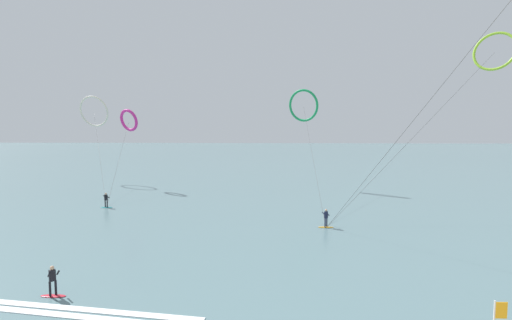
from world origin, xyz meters
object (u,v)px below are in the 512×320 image
(kite_emerald, at_px, (303,106))
(kite_magenta, at_px, (129,120))
(surfer_crimson, at_px, (53,283))
(surfer_teal, at_px, (106,201))
(kite_ivory, at_px, (94,111))
(surfer_amber, at_px, (326,219))
(kite_lime, at_px, (495,51))

(kite_emerald, distance_m, kite_magenta, 26.28)
(surfer_crimson, relative_size, kite_emerald, 0.07)
(surfer_crimson, distance_m, kite_emerald, 43.96)
(surfer_teal, distance_m, surfer_crimson, 23.67)
(kite_emerald, height_order, kite_ivory, kite_emerald)
(kite_ivory, distance_m, kite_magenta, 10.67)
(kite_emerald, xyz_separation_m, kite_magenta, (-26.14, -1.61, -2.23))
(surfer_crimson, xyz_separation_m, kite_magenta, (-9.64, 37.46, 9.34))
(surfer_amber, xyz_separation_m, surfer_teal, (-23.65, 7.64, 0.00))
(surfer_amber, xyz_separation_m, surfer_crimson, (-16.71, -14.99, 0.00))
(surfer_teal, xyz_separation_m, surfer_crimson, (6.94, -22.63, 0.00))
(surfer_teal, height_order, surfer_crimson, same)
(kite_emerald, bearing_deg, kite_ivory, 23.51)
(surfer_crimson, bearing_deg, kite_emerald, 25.49)
(kite_emerald, bearing_deg, kite_magenta, 35.11)
(surfer_crimson, height_order, kite_magenta, kite_magenta)
(surfer_teal, distance_m, kite_ivory, 26.37)
(kite_ivory, bearing_deg, kite_lime, 174.56)
(surfer_amber, xyz_separation_m, kite_magenta, (-26.35, 22.47, 9.34))
(kite_lime, bearing_deg, kite_ivory, -152.92)
(kite_emerald, distance_m, kite_ivory, 34.80)
(surfer_teal, height_order, kite_ivory, kite_ivory)
(kite_magenta, height_order, kite_lime, kite_lime)
(surfer_amber, height_order, kite_lime, kite_lime)
(kite_ivory, relative_size, kite_lime, 0.95)
(surfer_teal, distance_m, kite_magenta, 17.73)
(surfer_teal, height_order, kite_lime, kite_lime)
(surfer_teal, xyz_separation_m, kite_magenta, (-2.69, 14.83, 9.34))
(kite_lime, bearing_deg, kite_magenta, -148.16)
(surfer_amber, distance_m, kite_emerald, 26.71)
(surfer_amber, distance_m, kite_magenta, 35.87)
(surfer_crimson, xyz_separation_m, kite_ivory, (-17.95, 43.96, 10.93))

